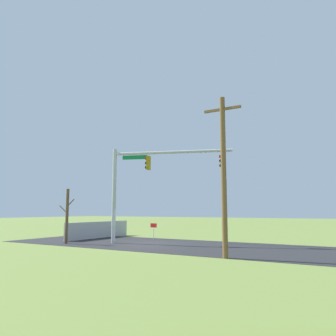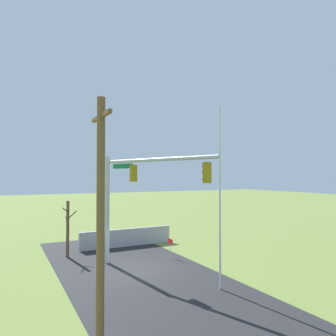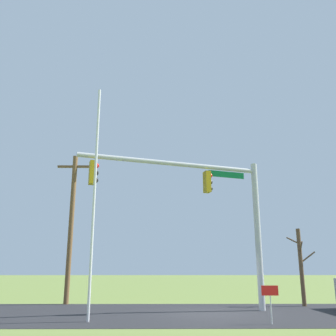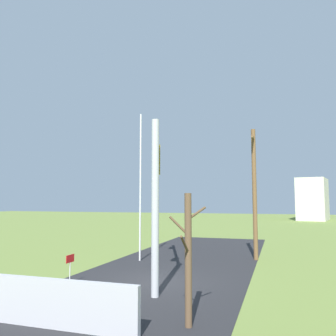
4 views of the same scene
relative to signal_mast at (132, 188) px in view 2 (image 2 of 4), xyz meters
name	(u,v)px [view 2 (image 2 of 4)]	position (x,y,z in m)	size (l,w,h in m)	color
ground_plane	(134,271)	(-0.09, -0.15, -4.66)	(160.00, 160.00, 0.00)	olive
road_surface	(168,295)	(-4.09, -0.15, -4.66)	(28.00, 8.00, 0.01)	#232326
sidewalk_corner	(102,259)	(3.18, 0.76, -4.66)	(6.00, 6.00, 0.01)	#B7B5AD
retaining_fence	(127,238)	(5.90, -1.91, -4.00)	(0.20, 7.20, 1.33)	#A8A8AD
signal_mast	(132,188)	(0.00, 0.00, 0.00)	(7.93, 2.92, 6.55)	#B2B5BA
flagpole	(220,197)	(-4.65, -2.66, -0.33)	(0.10, 0.10, 8.68)	silver
utility_pole	(101,217)	(-7.03, 3.75, -0.59)	(1.90, 0.26, 7.82)	brown
bare_tree	(68,228)	(4.69, 2.66, -2.75)	(1.27, 1.02, 3.70)	brown
open_sign	(170,244)	(1.48, -3.28, -3.76)	(0.56, 0.04, 1.22)	silver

